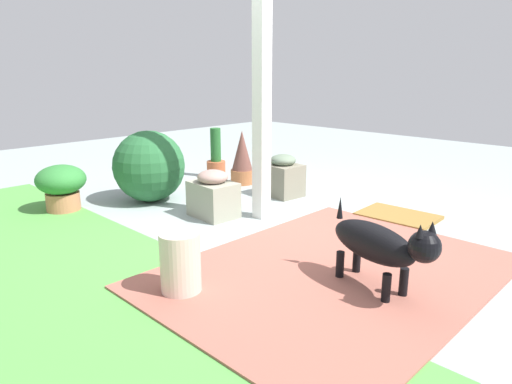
# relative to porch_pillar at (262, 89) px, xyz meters

# --- Properties ---
(ground_plane) EXTENTS (12.00, 12.00, 0.00)m
(ground_plane) POSITION_rel_porch_pillar_xyz_m (-0.33, 0.04, -1.17)
(ground_plane) COLOR #96A3A2
(brick_path) EXTENTS (1.80, 2.40, 0.02)m
(brick_path) POSITION_rel_porch_pillar_xyz_m (-1.20, 0.55, -1.16)
(brick_path) COLOR #A05C4D
(brick_path) RESTS_ON ground
(porch_pillar) EXTENTS (0.12, 0.12, 2.34)m
(porch_pillar) POSITION_rel_porch_pillar_xyz_m (0.00, 0.00, 0.00)
(porch_pillar) COLOR white
(porch_pillar) RESTS_ON ground
(stone_planter_nearest) EXTENTS (0.41, 0.36, 0.46)m
(stone_planter_nearest) POSITION_rel_porch_pillar_xyz_m (0.35, -0.71, -0.96)
(stone_planter_nearest) COLOR gray
(stone_planter_nearest) RESTS_ON ground
(stone_planter_mid) EXTENTS (0.45, 0.35, 0.44)m
(stone_planter_mid) POSITION_rel_porch_pillar_xyz_m (0.33, 0.30, -0.97)
(stone_planter_mid) COLOR gray
(stone_planter_mid) RESTS_ON ground
(round_shrub) EXTENTS (0.74, 0.74, 0.74)m
(round_shrub) POSITION_rel_porch_pillar_xyz_m (1.21, 0.41, -0.80)
(round_shrub) COLOR #245D32
(round_shrub) RESTS_ON ground
(terracotta_pot_spiky) EXTENTS (0.28, 0.28, 0.64)m
(terracotta_pot_spiky) POSITION_rel_porch_pillar_xyz_m (1.06, -0.78, -0.86)
(terracotta_pot_spiky) COLOR #AB623A
(terracotta_pot_spiky) RESTS_ON ground
(terracotta_pot_broad) EXTENTS (0.47, 0.47, 0.45)m
(terracotta_pot_broad) POSITION_rel_porch_pillar_xyz_m (1.53, 1.20, -0.91)
(terracotta_pot_broad) COLOR #B8704F
(terracotta_pot_broad) RESTS_ON ground
(terracotta_pot_tall) EXTENTS (0.24, 0.24, 0.62)m
(terracotta_pot_tall) POSITION_rel_porch_pillar_xyz_m (1.55, -0.79, -0.95)
(terracotta_pot_tall) COLOR #AD5733
(terracotta_pot_tall) RESTS_ON ground
(dog) EXTENTS (0.79, 0.36, 0.54)m
(dog) POSITION_rel_porch_pillar_xyz_m (-1.55, 0.58, -0.86)
(dog) COLOR black
(dog) RESTS_ON ground
(ceramic_urn) EXTENTS (0.25, 0.25, 0.39)m
(ceramic_urn) POSITION_rel_porch_pillar_xyz_m (-0.69, 1.44, -0.97)
(ceramic_urn) COLOR beige
(ceramic_urn) RESTS_ON ground
(doormat) EXTENTS (0.71, 0.51, 0.03)m
(doormat) POSITION_rel_porch_pillar_xyz_m (-0.92, -0.88, -1.16)
(doormat) COLOR olive
(doormat) RESTS_ON ground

